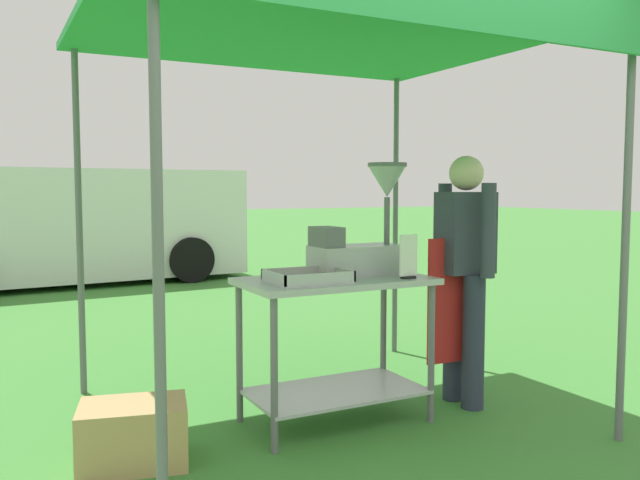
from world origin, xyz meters
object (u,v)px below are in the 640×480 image
(donut_fryer, at_px, (363,236))
(van_white, at_px, (72,224))
(vendor, at_px, (464,266))
(menu_sign, at_px, (408,260))
(stall_canopy, at_px, (328,39))
(donut_tray, at_px, (308,279))
(donut_cart, at_px, (335,321))
(supply_crate, at_px, (133,434))

(donut_fryer, distance_m, van_white, 7.02)
(vendor, bearing_deg, menu_sign, -165.88)
(van_white, bearing_deg, stall_canopy, -84.47)
(stall_canopy, height_order, vendor, stall_canopy)
(donut_tray, height_order, donut_fryer, donut_fryer)
(van_white, bearing_deg, donut_cart, -84.55)
(donut_fryer, distance_m, menu_sign, 0.36)
(stall_canopy, bearing_deg, supply_crate, -171.94)
(menu_sign, height_order, vendor, vendor)
(donut_cart, bearing_deg, supply_crate, -176.55)
(vendor, relative_size, van_white, 0.32)
(menu_sign, xyz_separation_m, van_white, (-1.04, 7.26, -0.11))
(supply_crate, bearing_deg, donut_fryer, 6.41)
(vendor, xyz_separation_m, supply_crate, (-2.10, 0.01, -0.75))
(donut_fryer, relative_size, van_white, 0.14)
(menu_sign, bearing_deg, vendor, 14.12)
(donut_tray, xyz_separation_m, donut_fryer, (0.47, 0.19, 0.22))
(donut_cart, relative_size, vendor, 0.70)
(donut_fryer, xyz_separation_m, vendor, (0.65, -0.17, -0.21))
(donut_fryer, bearing_deg, donut_tray, -158.14)
(donut_cart, bearing_deg, van_white, 95.45)
(stall_canopy, xyz_separation_m, vendor, (0.90, -0.18, -1.38))
(donut_cart, height_order, supply_crate, donut_cart)
(stall_canopy, xyz_separation_m, supply_crate, (-1.20, -0.17, -2.12))
(stall_canopy, bearing_deg, donut_fryer, -1.96)
(donut_tray, relative_size, supply_crate, 0.72)
(donut_fryer, bearing_deg, stall_canopy, 178.04)
(stall_canopy, height_order, menu_sign, stall_canopy)
(vendor, relative_size, supply_crate, 2.67)
(donut_tray, bearing_deg, van_white, 93.56)
(donut_fryer, height_order, van_white, van_white)
(menu_sign, distance_m, supply_crate, 1.78)
(vendor, bearing_deg, van_white, 102.40)
(stall_canopy, height_order, donut_tray, stall_canopy)
(donut_cart, distance_m, menu_sign, 0.57)
(menu_sign, xyz_separation_m, vendor, (0.52, 0.13, -0.08))
(vendor, height_order, van_white, van_white)
(donut_cart, xyz_separation_m, menu_sign, (0.37, -0.22, 0.37))
(donut_tray, distance_m, van_white, 7.15)
(van_white, bearing_deg, vendor, -77.60)
(supply_crate, bearing_deg, stall_canopy, 8.06)
(stall_canopy, height_order, van_white, stall_canopy)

